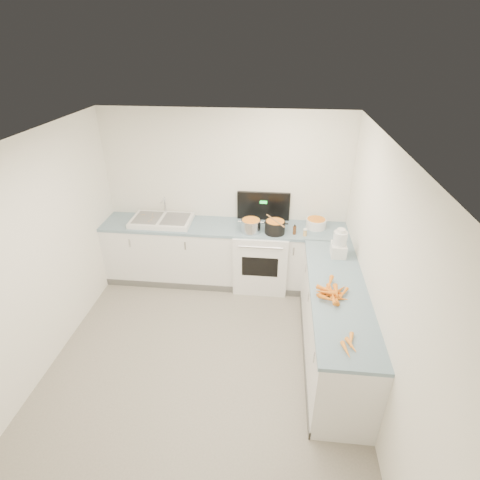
# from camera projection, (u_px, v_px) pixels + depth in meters

# --- Properties ---
(floor) EXTENTS (3.50, 4.00, 0.00)m
(floor) POSITION_uv_depth(u_px,v_px,m) (204.00, 364.00, 4.30)
(floor) COLOR gray
(floor) RESTS_ON ground
(ceiling) EXTENTS (3.50, 4.00, 0.00)m
(ceiling) POSITION_uv_depth(u_px,v_px,m) (190.00, 149.00, 3.10)
(ceiling) COLOR white
(ceiling) RESTS_ON ground
(wall_back) EXTENTS (3.50, 0.00, 2.50)m
(wall_back) POSITION_uv_depth(u_px,v_px,m) (226.00, 197.00, 5.44)
(wall_back) COLOR white
(wall_back) RESTS_ON ground
(wall_left) EXTENTS (0.00, 4.00, 2.50)m
(wall_left) POSITION_uv_depth(u_px,v_px,m) (32.00, 264.00, 3.86)
(wall_left) COLOR white
(wall_left) RESTS_ON ground
(wall_right) EXTENTS (0.00, 4.00, 2.50)m
(wall_right) POSITION_uv_depth(u_px,v_px,m) (380.00, 285.00, 3.54)
(wall_right) COLOR white
(wall_right) RESTS_ON ground
(counter_back) EXTENTS (3.50, 0.62, 0.94)m
(counter_back) POSITION_uv_depth(u_px,v_px,m) (224.00, 254.00, 5.56)
(counter_back) COLOR white
(counter_back) RESTS_ON ground
(counter_right) EXTENTS (0.62, 2.20, 0.94)m
(counter_right) POSITION_uv_depth(u_px,v_px,m) (334.00, 324.00, 4.21)
(counter_right) COLOR white
(counter_right) RESTS_ON ground
(stove) EXTENTS (0.76, 0.65, 1.36)m
(stove) POSITION_uv_depth(u_px,v_px,m) (261.00, 256.00, 5.49)
(stove) COLOR white
(stove) RESTS_ON ground
(sink) EXTENTS (0.86, 0.52, 0.31)m
(sink) POSITION_uv_depth(u_px,v_px,m) (162.00, 220.00, 5.40)
(sink) COLOR white
(sink) RESTS_ON counter_back
(steel_pot) EXTENTS (0.35, 0.35, 0.20)m
(steel_pot) POSITION_uv_depth(u_px,v_px,m) (251.00, 226.00, 5.13)
(steel_pot) COLOR silver
(steel_pot) RESTS_ON stove
(black_pot) EXTENTS (0.32, 0.32, 0.20)m
(black_pot) POSITION_uv_depth(u_px,v_px,m) (275.00, 228.00, 5.10)
(black_pot) COLOR black
(black_pot) RESTS_ON stove
(wooden_spoon) EXTENTS (0.26, 0.37, 0.02)m
(wooden_spoon) POSITION_uv_depth(u_px,v_px,m) (275.00, 221.00, 5.05)
(wooden_spoon) COLOR #AD7A47
(wooden_spoon) RESTS_ON black_pot
(mixing_bowl) EXTENTS (0.29, 0.29, 0.13)m
(mixing_bowl) POSITION_uv_depth(u_px,v_px,m) (316.00, 223.00, 5.25)
(mixing_bowl) COLOR white
(mixing_bowl) RESTS_ON counter_back
(extract_bottle) EXTENTS (0.05, 0.05, 0.12)m
(extract_bottle) POSITION_uv_depth(u_px,v_px,m) (295.00, 230.00, 5.08)
(extract_bottle) COLOR #593319
(extract_bottle) RESTS_ON counter_back
(spice_jar) EXTENTS (0.05, 0.05, 0.09)m
(spice_jar) POSITION_uv_depth(u_px,v_px,m) (305.00, 233.00, 5.04)
(spice_jar) COLOR #E5B266
(spice_jar) RESTS_ON counter_back
(food_processor) EXTENTS (0.18, 0.22, 0.37)m
(food_processor) POSITION_uv_depth(u_px,v_px,m) (339.00, 244.00, 4.53)
(food_processor) COLOR white
(food_processor) RESTS_ON counter_right
(carrot_pile) EXTENTS (0.36, 0.49, 0.10)m
(carrot_pile) POSITION_uv_depth(u_px,v_px,m) (331.00, 293.00, 3.88)
(carrot_pile) COLOR orange
(carrot_pile) RESTS_ON counter_right
(peeled_carrots) EXTENTS (0.14, 0.31, 0.04)m
(peeled_carrots) POSITION_uv_depth(u_px,v_px,m) (349.00, 345.00, 3.25)
(peeled_carrots) COLOR orange
(peeled_carrots) RESTS_ON counter_right
(peelings) EXTENTS (0.21, 0.27, 0.01)m
(peelings) POSITION_uv_depth(u_px,v_px,m) (149.00, 218.00, 5.37)
(peelings) COLOR tan
(peelings) RESTS_ON sink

